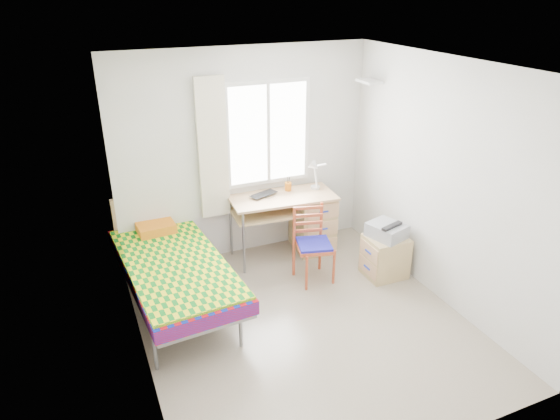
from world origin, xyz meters
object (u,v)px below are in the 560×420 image
at_px(bed, 173,264).
at_px(printer, 387,230).
at_px(cabinet, 385,256).
at_px(desk, 307,219).
at_px(chair, 313,239).

bearing_deg(bed, printer, -15.05).
bearing_deg(cabinet, printer, 78.42).
bearing_deg(desk, printer, -54.34).
bearing_deg(printer, bed, 151.73).
bearing_deg(cabinet, bed, 169.79).
height_order(bed, cabinet, bed).
bearing_deg(bed, chair, -10.71).
distance_m(bed, desk, 1.92).
height_order(desk, chair, chair).
bearing_deg(chair, printer, -3.99).
relative_size(chair, cabinet, 1.79).
height_order(bed, desk, bed).
distance_m(cabinet, printer, 0.34).
height_order(cabinet, printer, printer).
relative_size(bed, chair, 2.43).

